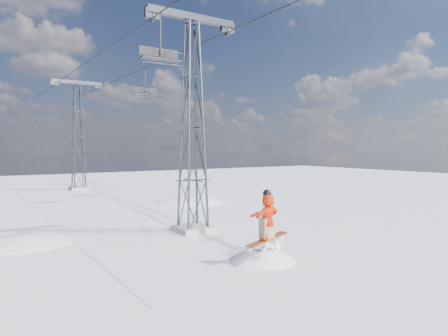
{
  "coord_description": "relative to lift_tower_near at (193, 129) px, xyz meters",
  "views": [
    {
      "loc": [
        -9.38,
        -10.56,
        4.5
      ],
      "look_at": [
        0.79,
        4.95,
        3.53
      ],
      "focal_mm": 32.0,
      "sensor_mm": 36.0,
      "label": 1
    }
  ],
  "objects": [
    {
      "name": "ground",
      "position": [
        -0.8,
        -8.0,
        -5.47
      ],
      "size": [
        120.0,
        120.0,
        0.0
      ],
      "primitive_type": "plane",
      "color": "white",
      "rests_on": "ground"
    },
    {
      "name": "snow_terrain",
      "position": [
        -5.57,
        13.24,
        -15.06
      ],
      "size": [
        39.0,
        37.0,
        22.0
      ],
      "color": "white",
      "rests_on": "ground"
    },
    {
      "name": "lift_tower_far",
      "position": [
        0.0,
        25.0,
        0.0
      ],
      "size": [
        5.2,
        1.8,
        11.43
      ],
      "color": "#999999",
      "rests_on": "ground"
    },
    {
      "name": "lift_chair_mid",
      "position": [
        2.2,
        11.85,
        3.47
      ],
      "size": [
        1.93,
        0.55,
        2.39
      ],
      "color": "black",
      "rests_on": "ground"
    },
    {
      "name": "lift_chair_near",
      "position": [
        -2.2,
        -0.85,
        3.4
      ],
      "size": [
        2.0,
        0.57,
        2.48
      ],
      "color": "black",
      "rests_on": "ground"
    },
    {
      "name": "snowboarder_jump",
      "position": [
        -0.31,
        -6.32,
        -7.09
      ],
      "size": [
        4.4,
        4.4,
        6.81
      ],
      "color": "white",
      "rests_on": "ground"
    },
    {
      "name": "haul_cables",
      "position": [
        0.0,
        11.5,
        5.38
      ],
      "size": [
        4.46,
        51.0,
        0.06
      ],
      "color": "black",
      "rests_on": "ground"
    },
    {
      "name": "lift_tower_near",
      "position": [
        0.0,
        0.0,
        0.0
      ],
      "size": [
        5.2,
        1.8,
        11.43
      ],
      "color": "#999999",
      "rests_on": "ground"
    }
  ]
}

